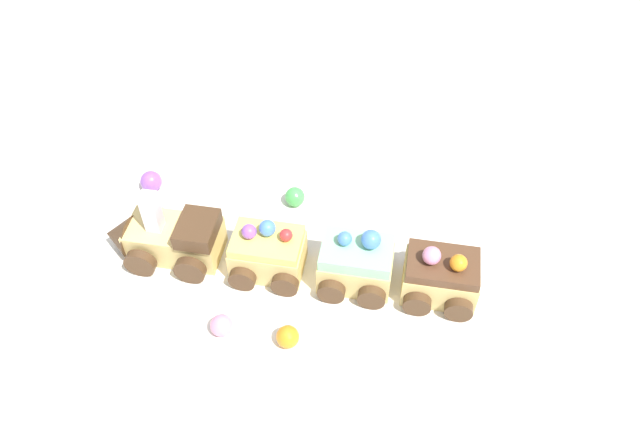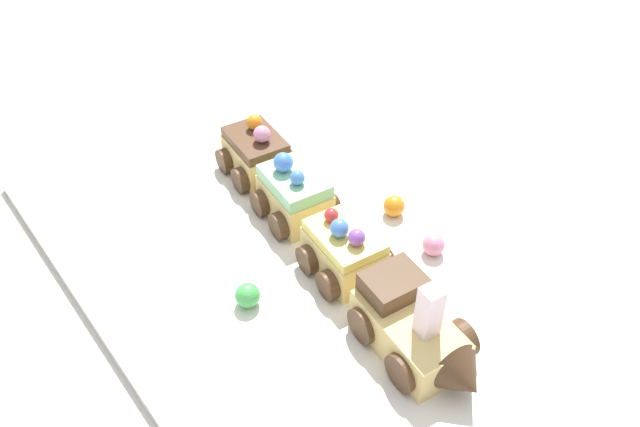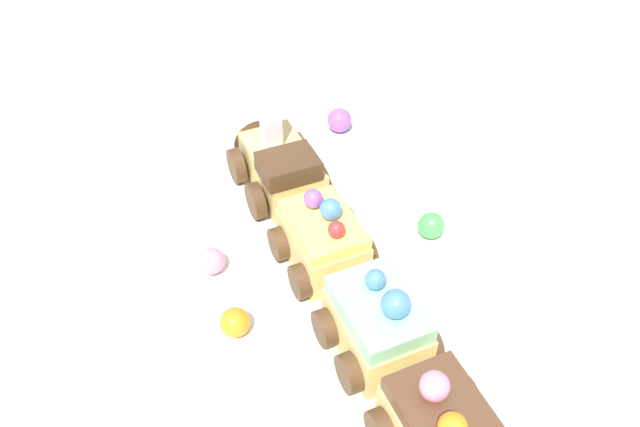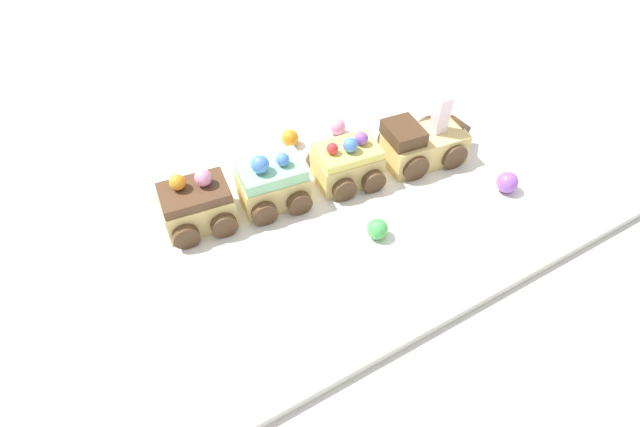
# 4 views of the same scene
# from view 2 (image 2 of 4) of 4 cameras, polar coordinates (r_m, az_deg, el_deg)

# --- Properties ---
(ground_plane) EXTENTS (10.00, 10.00, 0.00)m
(ground_plane) POSITION_cam_2_polar(r_m,az_deg,el_deg) (0.64, -0.31, -5.45)
(ground_plane) COLOR beige
(display_board) EXTENTS (0.67, 0.42, 0.01)m
(display_board) POSITION_cam_2_polar(r_m,az_deg,el_deg) (0.64, -0.31, -5.08)
(display_board) COLOR white
(display_board) RESTS_ON ground_plane
(cake_train_locomotive) EXTENTS (0.14, 0.09, 0.09)m
(cake_train_locomotive) POSITION_cam_2_polar(r_m,az_deg,el_deg) (0.55, 9.01, -10.75)
(cake_train_locomotive) COLOR #E5C675
(cake_train_locomotive) RESTS_ON display_board
(cake_car_lemon) EXTENTS (0.08, 0.08, 0.07)m
(cake_car_lemon) POSITION_cam_2_polar(r_m,az_deg,el_deg) (0.61, 2.23, -3.48)
(cake_car_lemon) COLOR #E5C675
(cake_car_lemon) RESTS_ON display_board
(cake_car_mint) EXTENTS (0.08, 0.08, 0.08)m
(cake_car_mint) POSITION_cam_2_polar(r_m,az_deg,el_deg) (0.68, -2.35, 1.66)
(cake_car_mint) COLOR #E5C675
(cake_car_mint) RESTS_ON display_board
(cake_car_chocolate) EXTENTS (0.08, 0.08, 0.07)m
(cake_car_chocolate) POSITION_cam_2_polar(r_m,az_deg,el_deg) (0.74, -5.82, 5.42)
(cake_car_chocolate) COLOR #E5C675
(cake_car_chocolate) RESTS_ON display_board
(gumball_green) EXTENTS (0.02, 0.02, 0.02)m
(gumball_green) POSITION_cam_2_polar(r_m,az_deg,el_deg) (0.59, -6.41, -7.68)
(gumball_green) COLOR #4CBC56
(gumball_green) RESTS_ON display_board
(gumball_orange) EXTENTS (0.02, 0.02, 0.02)m
(gumball_orange) POSITION_cam_2_polar(r_m,az_deg,el_deg) (0.69, 6.78, 0.69)
(gumball_orange) COLOR orange
(gumball_orange) RESTS_ON display_board
(gumball_pink) EXTENTS (0.02, 0.02, 0.02)m
(gumball_pink) POSITION_cam_2_polar(r_m,az_deg,el_deg) (0.65, 10.34, -2.81)
(gumball_pink) COLOR pink
(gumball_pink) RESTS_ON display_board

